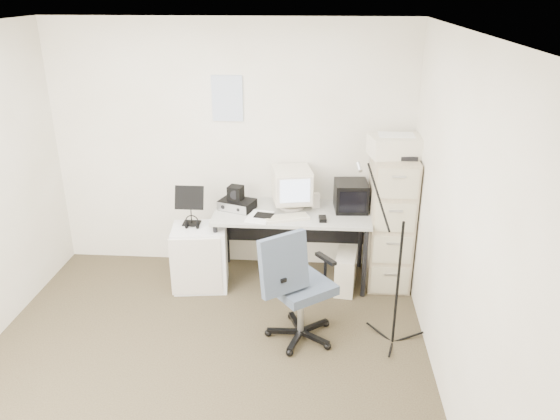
# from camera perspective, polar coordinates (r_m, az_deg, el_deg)

# --- Properties ---
(floor) EXTENTS (3.60, 3.60, 0.01)m
(floor) POSITION_cam_1_polar(r_m,az_deg,el_deg) (4.48, -8.24, -15.93)
(floor) COLOR #312516
(floor) RESTS_ON ground
(ceiling) EXTENTS (3.60, 3.60, 0.01)m
(ceiling) POSITION_cam_1_polar(r_m,az_deg,el_deg) (3.53, -10.58, 17.89)
(ceiling) COLOR white
(ceiling) RESTS_ON ground
(wall_back) EXTENTS (3.60, 0.02, 2.50)m
(wall_back) POSITION_cam_1_polar(r_m,az_deg,el_deg) (5.50, -5.11, 6.44)
(wall_back) COLOR white
(wall_back) RESTS_ON ground
(wall_front) EXTENTS (3.60, 0.02, 2.50)m
(wall_front) POSITION_cam_1_polar(r_m,az_deg,el_deg) (2.38, -19.40, -18.55)
(wall_front) COLOR white
(wall_front) RESTS_ON ground
(wall_right) EXTENTS (0.02, 3.60, 2.50)m
(wall_right) POSITION_cam_1_polar(r_m,az_deg,el_deg) (3.85, 17.82, -1.78)
(wall_right) COLOR white
(wall_right) RESTS_ON ground
(wall_calendar) EXTENTS (0.30, 0.02, 0.44)m
(wall_calendar) POSITION_cam_1_polar(r_m,az_deg,el_deg) (5.37, -5.53, 11.53)
(wall_calendar) COLOR white
(wall_calendar) RESTS_ON wall_back
(filing_cabinet) EXTENTS (0.40, 0.60, 1.30)m
(filing_cabinet) POSITION_cam_1_polar(r_m,az_deg,el_deg) (5.38, 11.43, -1.11)
(filing_cabinet) COLOR tan
(filing_cabinet) RESTS_ON floor
(printer) EXTENTS (0.53, 0.40, 0.18)m
(printer) POSITION_cam_1_polar(r_m,az_deg,el_deg) (5.14, 12.05, 6.53)
(printer) COLOR silver
(printer) RESTS_ON filing_cabinet
(desk) EXTENTS (1.50, 0.70, 0.73)m
(desk) POSITION_cam_1_polar(r_m,az_deg,el_deg) (5.43, 1.23, -3.72)
(desk) COLOR #B0B0AE
(desk) RESTS_ON floor
(crt_monitor) EXTENTS (0.43, 0.44, 0.40)m
(crt_monitor) POSITION_cam_1_polar(r_m,az_deg,el_deg) (5.31, 1.25, 2.27)
(crt_monitor) COLOR silver
(crt_monitor) RESTS_ON desk
(crt_tv) EXTENTS (0.33, 0.35, 0.28)m
(crt_tv) POSITION_cam_1_polar(r_m,az_deg,el_deg) (5.32, 7.42, 1.47)
(crt_tv) COLOR black
(crt_tv) RESTS_ON desk
(desk_speaker) EXTENTS (0.09, 0.09, 0.14)m
(desk_speaker) POSITION_cam_1_polar(r_m,az_deg,el_deg) (5.37, 3.71, 1.03)
(desk_speaker) COLOR beige
(desk_speaker) RESTS_ON desk
(keyboard) EXTENTS (0.44, 0.28, 0.02)m
(keyboard) POSITION_cam_1_polar(r_m,az_deg,el_deg) (5.10, 0.71, -0.84)
(keyboard) COLOR silver
(keyboard) RESTS_ON desk
(mouse) EXTENTS (0.08, 0.12, 0.03)m
(mouse) POSITION_cam_1_polar(r_m,az_deg,el_deg) (5.09, 4.47, -0.92)
(mouse) COLOR black
(mouse) RESTS_ON desk
(radio_receiver) EXTENTS (0.39, 0.33, 0.09)m
(radio_receiver) POSITION_cam_1_polar(r_m,az_deg,el_deg) (5.34, -4.48, 0.59)
(radio_receiver) COLOR black
(radio_receiver) RESTS_ON desk
(radio_speaker) EXTENTS (0.16, 0.16, 0.13)m
(radio_speaker) POSITION_cam_1_polar(r_m,az_deg,el_deg) (5.32, -4.66, 1.81)
(radio_speaker) COLOR black
(radio_speaker) RESTS_ON radio_receiver
(papers) EXTENTS (0.26, 0.32, 0.02)m
(papers) POSITION_cam_1_polar(r_m,az_deg,el_deg) (5.14, -2.14, -0.70)
(papers) COLOR white
(papers) RESTS_ON desk
(pc_tower) EXTENTS (0.23, 0.42, 0.38)m
(pc_tower) POSITION_cam_1_polar(r_m,az_deg,el_deg) (5.36, 6.87, -6.40)
(pc_tower) COLOR silver
(pc_tower) RESTS_ON floor
(office_chair) EXTENTS (0.82, 0.82, 1.02)m
(office_chair) POSITION_cam_1_polar(r_m,az_deg,el_deg) (4.47, 2.23, -7.79)
(office_chair) COLOR #3C4253
(office_chair) RESTS_ON floor
(side_cart) EXTENTS (0.55, 0.47, 0.63)m
(side_cart) POSITION_cam_1_polar(r_m,az_deg,el_deg) (5.37, -8.30, -4.89)
(side_cart) COLOR silver
(side_cart) RESTS_ON floor
(music_stand) EXTENTS (0.29, 0.19, 0.40)m
(music_stand) POSITION_cam_1_polar(r_m,az_deg,el_deg) (5.25, -9.34, 0.57)
(music_stand) COLOR black
(music_stand) RESTS_ON side_cart
(headphones) EXTENTS (0.18, 0.18, 0.02)m
(headphones) POSITION_cam_1_polar(r_m,az_deg,el_deg) (5.22, -9.17, -1.43)
(headphones) COLOR black
(headphones) RESTS_ON side_cart
(mic_stand) EXTENTS (0.03, 0.03, 1.43)m
(mic_stand) POSITION_cam_1_polar(r_m,az_deg,el_deg) (4.41, 12.38, -5.69)
(mic_stand) COLOR black
(mic_stand) RESTS_ON floor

